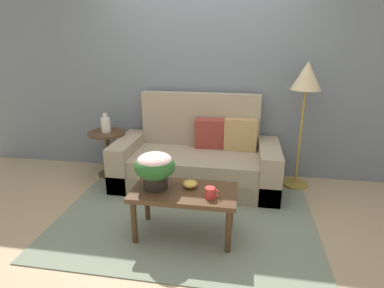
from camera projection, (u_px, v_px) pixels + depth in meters
ground_plane at (186, 216)px, 3.32m from camera, size 14.00×14.00×0.00m
wall_back at (204, 67)px, 4.06m from camera, size 6.40×0.12×2.82m
area_rug at (185, 220)px, 3.24m from camera, size 2.59×1.77×0.01m
couch at (198, 160)px, 3.97m from camera, size 1.99×0.89×1.11m
coffee_table at (184, 197)px, 2.88m from camera, size 0.95×0.50×0.47m
side_table at (108, 146)px, 4.19m from camera, size 0.48×0.48×0.60m
floor_lamp at (306, 86)px, 3.62m from camera, size 0.34×0.34×1.52m
potted_plant at (155, 167)px, 2.84m from camera, size 0.37×0.37×0.34m
coffee_mug at (210, 193)px, 2.71m from camera, size 0.13×0.09×0.10m
snack_bowl at (190, 184)px, 2.90m from camera, size 0.14×0.14×0.07m
table_vase at (106, 124)px, 4.10m from camera, size 0.12×0.12×0.25m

